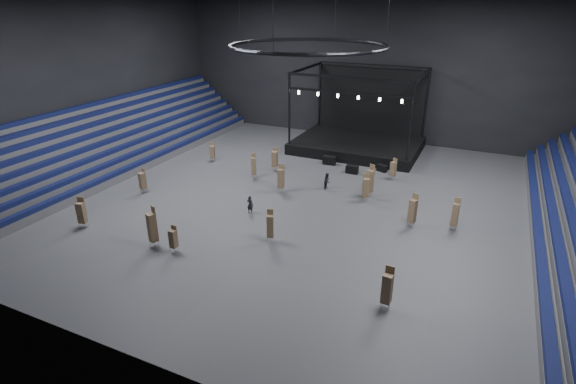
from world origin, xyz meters
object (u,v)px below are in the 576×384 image
at_px(chair_stack_14, 393,169).
at_px(chair_stack_0, 366,187).
at_px(chair_stack_4, 212,152).
at_px(man_center, 250,205).
at_px(chair_stack_8, 152,227).
at_px(flight_case_right, 382,168).
at_px(chair_stack_2, 370,181).
at_px(chair_stack_1, 254,166).
at_px(chair_stack_9, 173,238).
at_px(chair_stack_5, 281,178).
at_px(chair_stack_3, 275,159).
at_px(chair_stack_13, 455,214).
at_px(flight_case_left, 329,160).
at_px(chair_stack_11, 413,210).
at_px(crew_member, 327,181).
at_px(flight_case_mid, 352,169).
at_px(chair_stack_10, 81,212).
at_px(chair_stack_7, 143,180).
at_px(chair_stack_6, 387,288).
at_px(chair_stack_12, 270,226).
at_px(stage, 359,137).

bearing_deg(chair_stack_14, chair_stack_0, -75.52).
distance_m(chair_stack_4, man_center, 13.80).
bearing_deg(chair_stack_0, chair_stack_8, -154.27).
distance_m(flight_case_right, chair_stack_2, 6.86).
xyz_separation_m(chair_stack_1, chair_stack_9, (1.72, -14.70, -0.22)).
bearing_deg(chair_stack_8, chair_stack_5, 97.14).
distance_m(chair_stack_3, chair_stack_14, 11.85).
relative_size(chair_stack_4, chair_stack_13, 0.79).
bearing_deg(flight_case_left, flight_case_right, 2.95).
relative_size(chair_stack_8, chair_stack_11, 1.13).
xyz_separation_m(chair_stack_5, crew_member, (3.58, 2.47, -0.60)).
relative_size(flight_case_mid, crew_member, 0.78).
distance_m(flight_case_left, chair_stack_10, 24.87).
relative_size(chair_stack_5, chair_stack_13, 1.00).
distance_m(chair_stack_0, crew_member, 4.18).
bearing_deg(man_center, chair_stack_9, 79.17).
relative_size(chair_stack_8, chair_stack_13, 1.18).
xyz_separation_m(chair_stack_1, chair_stack_7, (-7.32, -7.49, -0.06)).
xyz_separation_m(flight_case_left, chair_stack_6, (11.26, -21.57, 0.96)).
bearing_deg(chair_stack_4, chair_stack_1, -37.73).
bearing_deg(chair_stack_1, chair_stack_11, -37.40).
height_order(chair_stack_10, chair_stack_12, chair_stack_12).
bearing_deg(flight_case_mid, chair_stack_12, -94.46).
bearing_deg(flight_case_mid, chair_stack_13, -38.23).
bearing_deg(chair_stack_11, chair_stack_9, -125.72).
bearing_deg(chair_stack_7, chair_stack_9, -18.24).
relative_size(chair_stack_1, chair_stack_7, 1.09).
bearing_deg(chair_stack_0, chair_stack_7, 175.00).
distance_m(chair_stack_1, chair_stack_5, 4.43).
xyz_separation_m(chair_stack_2, chair_stack_7, (-18.85, -7.91, -0.28)).
distance_m(stage, chair_stack_6, 29.94).
relative_size(chair_stack_2, chair_stack_8, 0.95).
height_order(chair_stack_3, chair_stack_5, chair_stack_5).
height_order(stage, chair_stack_10, stage).
bearing_deg(flight_case_left, chair_stack_11, -45.38).
bearing_deg(flight_case_right, chair_stack_8, -116.86).
bearing_deg(chair_stack_7, chair_stack_2, 43.07).
bearing_deg(chair_stack_9, chair_stack_1, 98.79).
relative_size(chair_stack_0, chair_stack_12, 1.00).
distance_m(chair_stack_10, chair_stack_13, 28.51).
bearing_deg(chair_stack_5, chair_stack_7, -164.43).
bearing_deg(flight_case_right, flight_case_mid, -145.01).
height_order(chair_stack_6, chair_stack_7, chair_stack_6).
bearing_deg(chair_stack_3, chair_stack_7, -133.00).
bearing_deg(flight_case_right, man_center, -117.83).
bearing_deg(chair_stack_14, chair_stack_10, -110.01).
relative_size(chair_stack_4, chair_stack_6, 0.77).
relative_size(chair_stack_2, crew_member, 1.91).
xyz_separation_m(chair_stack_4, man_center, (9.98, -9.52, -0.34)).
height_order(chair_stack_1, chair_stack_10, chair_stack_1).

